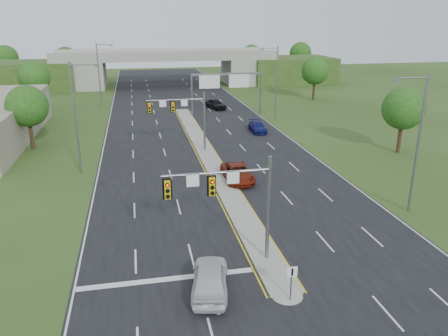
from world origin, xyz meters
TOP-DOWN VIEW (x-y plane):
  - ground at (0.00, 0.00)m, footprint 240.00×240.00m
  - road at (0.00, 35.00)m, footprint 24.00×160.00m
  - median at (0.00, 23.00)m, footprint 2.00×54.00m
  - median_nose at (0.00, -4.00)m, footprint 2.00×2.00m
  - lane_markings at (-0.60, 28.91)m, footprint 23.72×160.00m
  - signal_mast_near at (-2.26, -0.07)m, footprint 6.62×0.60m
  - signal_mast_far at (-2.26, 24.93)m, footprint 6.62×0.60m
  - keep_right_sign at (0.00, -4.53)m, footprint 0.60×0.13m
  - sign_gantry at (6.68, 44.92)m, footprint 11.58×0.44m
  - overpass at (0.00, 80.00)m, footprint 80.00×14.00m
  - lightpole_l_mid at (-13.30, 20.00)m, footprint 2.85×0.25m
  - lightpole_l_far at (-13.30, 55.00)m, footprint 2.85×0.25m
  - lightpole_r_near at (13.30, 5.00)m, footprint 2.85×0.25m
  - lightpole_r_far at (13.30, 40.00)m, footprint 2.85×0.25m
  - tree_l_near at (-20.00, 30.00)m, footprint 4.80×4.80m
  - tree_l_mid at (-24.00, 55.00)m, footprint 5.20×5.20m
  - tree_r_near at (22.00, 20.00)m, footprint 4.80×4.80m
  - tree_r_mid at (26.00, 55.00)m, footprint 5.20×5.20m
  - tree_back_a at (-38.00, 94.00)m, footprint 6.00×6.00m
  - tree_back_b at (-24.00, 94.00)m, footprint 5.60×5.60m
  - tree_back_c at (24.00, 94.00)m, footprint 5.60×5.60m
  - tree_back_d at (38.00, 94.00)m, footprint 6.00×6.00m
  - car_white at (-4.16, -2.65)m, footprint 2.95×5.30m
  - car_far_a at (1.50, 14.58)m, footprint 2.57×5.53m
  - car_far_b at (8.60, 32.76)m, footprint 2.03×4.69m
  - car_far_c at (5.92, 49.95)m, footprint 3.44×5.33m

SIDE VIEW (x-z plane):
  - ground at x=0.00m, z-range 0.00..0.00m
  - road at x=0.00m, z-range 0.00..0.02m
  - lane_markings at x=-0.60m, z-range 0.02..0.03m
  - median at x=0.00m, z-range 0.02..0.18m
  - median_nose at x=0.00m, z-range 0.02..0.18m
  - car_far_b at x=8.60m, z-range 0.02..1.36m
  - car_far_a at x=1.50m, z-range 0.02..1.55m
  - car_far_c at x=5.92m, z-range 0.02..1.71m
  - car_white at x=-4.16m, z-range 0.02..1.73m
  - keep_right_sign at x=0.00m, z-range 0.42..2.62m
  - overpass at x=0.00m, z-range -0.50..7.60m
  - signal_mast_near at x=-2.26m, z-range 1.23..8.23m
  - signal_mast_far at x=-2.26m, z-range 1.23..8.23m
  - tree_l_near at x=-20.00m, z-range 1.38..8.98m
  - tree_r_near at x=22.00m, z-range 1.38..8.98m
  - sign_gantry at x=6.68m, z-range 1.90..8.58m
  - tree_l_mid at x=-24.00m, z-range 1.44..9.57m
  - tree_r_mid at x=26.00m, z-range 1.44..9.57m
  - tree_back_b at x=-24.00m, z-range 1.35..9.67m
  - tree_back_c at x=24.00m, z-range 1.35..9.67m
  - tree_back_a at x=-38.00m, z-range 1.41..10.26m
  - tree_back_d at x=38.00m, z-range 1.41..10.26m
  - lightpole_l_mid at x=-13.30m, z-range 0.60..11.60m
  - lightpole_l_far at x=-13.30m, z-range 0.60..11.60m
  - lightpole_r_near at x=13.30m, z-range 0.60..11.60m
  - lightpole_r_far at x=13.30m, z-range 0.60..11.60m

